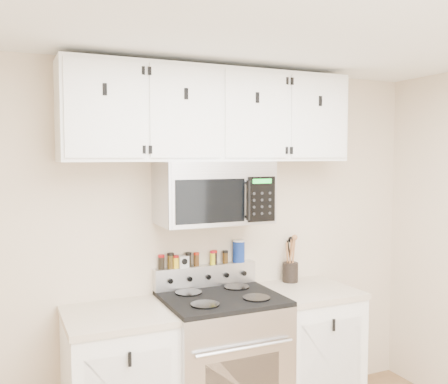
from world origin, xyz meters
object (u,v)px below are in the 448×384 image
(utensil_crock, at_px, (290,271))
(microwave, at_px, (214,192))
(salt_canister, at_px, (239,251))
(range, at_px, (222,364))

(utensil_crock, bearing_deg, microwave, -171.11)
(utensil_crock, xyz_separation_m, salt_canister, (-0.41, 0.05, 0.17))
(range, relative_size, microwave, 1.45)
(microwave, xyz_separation_m, salt_canister, (0.26, 0.16, -0.45))
(utensil_crock, distance_m, salt_canister, 0.45)
(range, distance_m, utensil_crock, 0.88)
(microwave, distance_m, utensil_crock, 0.92)
(microwave, height_order, utensil_crock, microwave)
(range, distance_m, microwave, 1.15)
(salt_canister, bearing_deg, range, -132.94)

